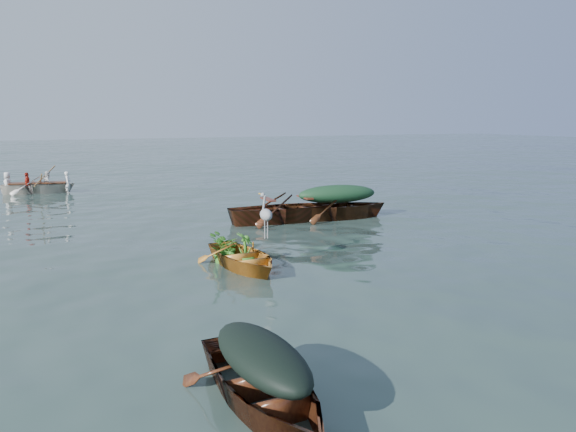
% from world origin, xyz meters
% --- Properties ---
extents(ground, '(140.00, 140.00, 0.00)m').
position_xyz_m(ground, '(0.00, 0.00, 0.00)').
color(ground, '#30433D').
rests_on(ground, ground).
extents(yellow_dinghy, '(1.53, 3.06, 0.78)m').
position_xyz_m(yellow_dinghy, '(-1.29, -0.12, 0.00)').
color(yellow_dinghy, orange).
rests_on(yellow_dinghy, ground).
extents(dark_covered_boat, '(1.33, 3.29, 0.78)m').
position_xyz_m(dark_covered_boat, '(-2.96, -5.22, 0.00)').
color(dark_covered_boat, '#512B13').
rests_on(dark_covered_boat, ground).
extents(green_tarp_boat, '(4.41, 1.81, 0.99)m').
position_xyz_m(green_tarp_boat, '(3.04, 3.78, 0.00)').
color(green_tarp_boat, '#482710').
rests_on(green_tarp_boat, ground).
extents(open_wooden_boat, '(4.66, 1.69, 1.08)m').
position_xyz_m(open_wooden_boat, '(1.53, 3.96, 0.00)').
color(open_wooden_boat, '#582516').
rests_on(open_wooden_boat, ground).
extents(rowed_boat, '(3.86, 1.72, 0.86)m').
position_xyz_m(rowed_boat, '(-4.68, 13.44, 0.00)').
color(rowed_boat, white).
rests_on(rowed_boat, ground).
extents(dark_tarp_cover, '(0.73, 1.81, 0.40)m').
position_xyz_m(dark_tarp_cover, '(-2.96, -5.22, 0.59)').
color(dark_tarp_cover, black).
rests_on(dark_tarp_cover, dark_covered_boat).
extents(green_tarp_cover, '(2.42, 1.00, 0.52)m').
position_xyz_m(green_tarp_cover, '(3.04, 3.78, 0.76)').
color(green_tarp_cover, '#183B1D').
rests_on(green_tarp_cover, green_tarp_boat).
extents(thwart_benches, '(2.34, 0.99, 0.04)m').
position_xyz_m(thwart_benches, '(1.53, 3.96, 0.56)').
color(thwart_benches, '#4E1D12').
rests_on(thwart_benches, open_wooden_boat).
extents(heron, '(0.31, 0.42, 0.92)m').
position_xyz_m(heron, '(-0.75, -0.02, 0.85)').
color(heron, '#96999E').
rests_on(heron, yellow_dinghy).
extents(dinghy_weeds, '(0.78, 0.96, 0.60)m').
position_xyz_m(dinghy_weeds, '(-1.32, 0.43, 0.69)').
color(dinghy_weeds, '#27661A').
rests_on(dinghy_weeds, yellow_dinghy).
extents(rowers, '(2.74, 1.43, 0.76)m').
position_xyz_m(rowers, '(-4.68, 13.44, 0.81)').
color(rowers, silver).
rests_on(rowers, rowed_boat).
extents(oars, '(1.02, 2.66, 0.06)m').
position_xyz_m(oars, '(-4.68, 13.44, 0.46)').
color(oars, olive).
rests_on(oars, rowed_boat).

